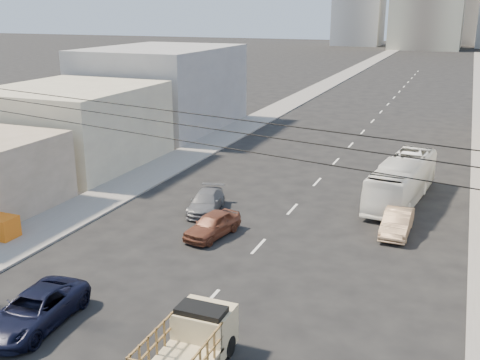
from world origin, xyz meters
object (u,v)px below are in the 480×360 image
Objects in this scene: sedan_grey at (206,202)px; sedan_brown at (213,225)px; navy_pickup at (35,310)px; sedan_tan at (397,222)px; flatbed_pickup at (191,341)px; city_bus at (402,180)px.

sedan_brown is at bearing -71.43° from sedan_grey.
navy_pickup reaches higher than sedan_tan.
flatbed_pickup is 0.45× the size of city_bus.
sedan_grey is (-6.12, 14.20, -0.49)m from flatbed_pickup.
navy_pickup is 1.26× the size of sedan_brown.
sedan_tan reaches higher than sedan_brown.
city_bus reaches higher than sedan_brown.
flatbed_pickup is 0.92× the size of navy_pickup.
flatbed_pickup is 6.81m from navy_pickup.
sedan_tan reaches higher than sedan_grey.
navy_pickup is 1.16× the size of sedan_grey.
navy_pickup is at bearing -93.28° from sedan_brown.
flatbed_pickup is 15.47m from sedan_grey.
navy_pickup is at bearing -127.81° from sedan_tan.
city_bus reaches higher than navy_pickup.
sedan_grey is at bearing 83.82° from navy_pickup.
sedan_brown is at bearing 72.65° from navy_pickup.
sedan_brown is (-4.17, 10.85, -0.44)m from flatbed_pickup.
city_bus is 2.36× the size of sedan_grey.
sedan_brown is 0.96× the size of sedan_tan.
flatbed_pickup is at bearing -107.39° from sedan_tan.
sedan_grey is at bearing -175.60° from sedan_tan.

